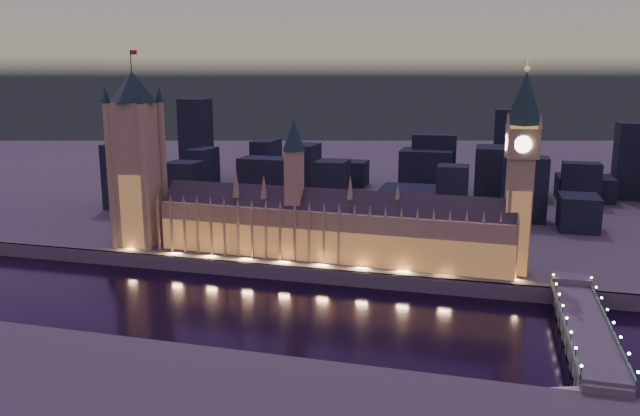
% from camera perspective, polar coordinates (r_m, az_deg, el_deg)
% --- Properties ---
extents(ground_plane, '(2000.00, 2000.00, 0.00)m').
position_cam_1_polar(ground_plane, '(300.62, -3.72, -9.16)').
color(ground_plane, black).
rests_on(ground_plane, ground).
extents(north_bank, '(2000.00, 960.00, 8.00)m').
position_cam_1_polar(north_bank, '(797.28, 8.47, 4.27)').
color(north_bank, '#403C3F').
rests_on(north_bank, ground).
extents(embankment_wall, '(2000.00, 2.50, 8.00)m').
position_cam_1_polar(embankment_wall, '(336.08, -1.46, -6.11)').
color(embankment_wall, '#53464D').
rests_on(embankment_wall, ground).
extents(palace_of_westminster, '(202.00, 28.82, 78.00)m').
position_cam_1_polar(palace_of_westminster, '(347.37, 0.65, -1.68)').
color(palace_of_westminster, '#9A8357').
rests_on(palace_of_westminster, north_bank).
extents(victoria_tower, '(31.68, 31.68, 115.22)m').
position_cam_1_polar(victoria_tower, '(386.78, -16.46, 5.05)').
color(victoria_tower, '#9A8357').
rests_on(victoria_tower, north_bank).
extents(elizabeth_tower, '(18.00, 18.00, 108.83)m').
position_cam_1_polar(elizabeth_tower, '(329.76, 17.93, 4.49)').
color(elizabeth_tower, '#9A8357').
rests_on(elizabeth_tower, north_bank).
extents(westminster_bridge, '(17.98, 113.00, 15.90)m').
position_cam_1_polar(westminster_bridge, '(283.84, 22.93, -10.12)').
color(westminster_bridge, '#53464D').
rests_on(westminster_bridge, ground).
extents(river_boat, '(47.25, 26.42, 4.50)m').
position_cam_1_polar(river_boat, '(234.78, 21.84, -15.93)').
color(river_boat, '#53464D').
rests_on(river_boat, ground).
extents(city_backdrop, '(471.59, 215.63, 78.82)m').
position_cam_1_polar(city_backdrop, '(520.39, 8.78, 3.23)').
color(city_backdrop, black).
rests_on(city_backdrop, north_bank).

